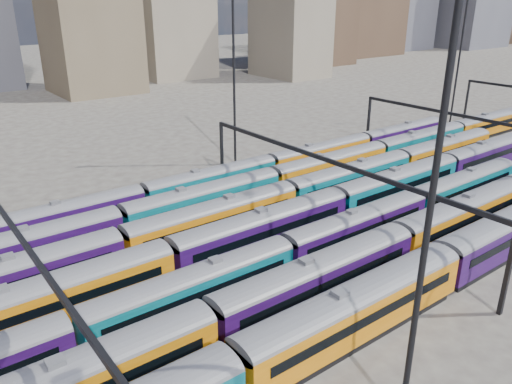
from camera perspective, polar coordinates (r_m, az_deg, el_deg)
ground at (r=49.48m, az=-0.67°, el=-7.12°), size 500.00×500.00×0.00m
rake_0 at (r=45.44m, az=20.63°, el=-7.43°), size 128.64×3.14×5.29m
rake_1 at (r=35.89m, az=-5.28°, el=-14.49°), size 123.73×3.02×5.08m
rake_2 at (r=37.42m, az=-20.11°, el=-14.65°), size 113.22×2.76×4.64m
rake_3 at (r=49.16m, az=0.85°, el=-3.84°), size 144.61×3.02×5.09m
rake_4 at (r=51.61m, az=-4.76°, el=-2.71°), size 100.80×2.95×4.97m
rake_5 at (r=61.79m, az=1.96°, el=1.47°), size 118.92×2.90×4.88m
rake_6 at (r=62.53m, az=-5.04°, el=1.50°), size 93.46×2.74×4.60m
gantry_1 at (r=39.26m, az=-25.03°, el=-6.21°), size 0.35×40.35×8.03m
gantry_2 at (r=52.81m, az=8.05°, el=2.60°), size 0.35×40.35×8.03m
gantry_3 at (r=76.39m, az=24.37°, el=6.79°), size 0.35×40.35×8.03m
mast_2 at (r=26.36m, az=19.35°, el=-1.44°), size 1.40×0.50×25.60m
mast_3 at (r=72.35m, az=-2.55°, el=13.74°), size 1.40×0.50×25.60m
mast_5 at (r=106.57m, az=22.31°, el=14.72°), size 1.40×0.50×25.60m
skyline at (r=191.94m, az=6.07°, el=20.52°), size 399.22×60.48×50.03m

